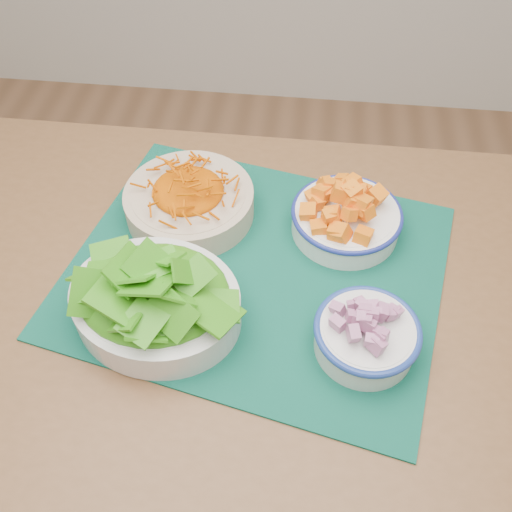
{
  "coord_description": "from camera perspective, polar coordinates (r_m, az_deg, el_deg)",
  "views": [
    {
      "loc": [
        0.22,
        -0.18,
        1.47
      ],
      "look_at": [
        0.16,
        0.4,
        0.78
      ],
      "focal_mm": 40.0,
      "sensor_mm": 36.0,
      "label": 1
    }
  ],
  "objects": [
    {
      "name": "placemat",
      "position": [
        0.93,
        -0.0,
        -1.27
      ],
      "size": [
        0.67,
        0.59,
        0.0
      ],
      "primitive_type": "cube",
      "rotation": [
        0.0,
        0.0,
        -0.21
      ],
      "color": "#043328",
      "rests_on": "table"
    },
    {
      "name": "squash_bowl",
      "position": [
        0.97,
        9.09,
        4.23
      ],
      "size": [
        0.19,
        0.19,
        0.09
      ],
      "rotation": [
        0.0,
        0.0,
        -0.03
      ],
      "color": "white",
      "rests_on": "placemat"
    },
    {
      "name": "onion_bowl",
      "position": [
        0.83,
        11.02,
        -7.58
      ],
      "size": [
        0.15,
        0.15,
        0.07
      ],
      "rotation": [
        0.0,
        0.0,
        -0.07
      ],
      "color": "silver",
      "rests_on": "placemat"
    },
    {
      "name": "carrot_bowl",
      "position": [
        0.99,
        -6.72,
        5.83
      ],
      "size": [
        0.29,
        0.29,
        0.08
      ],
      "rotation": [
        0.0,
        0.0,
        -0.4
      ],
      "color": "#CBB497",
      "rests_on": "placemat"
    },
    {
      "name": "lettuce_bowl",
      "position": [
        0.84,
        -10.14,
        -3.8
      ],
      "size": [
        0.3,
        0.27,
        0.11
      ],
      "rotation": [
        0.0,
        0.0,
        -0.25
      ],
      "color": "silver",
      "rests_on": "placemat"
    },
    {
      "name": "table",
      "position": [
        0.98,
        -2.44,
        -7.61
      ],
      "size": [
        1.23,
        0.82,
        0.75
      ],
      "rotation": [
        0.0,
        0.0,
        -0.0
      ],
      "color": "brown",
      "rests_on": "ground"
    }
  ]
}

